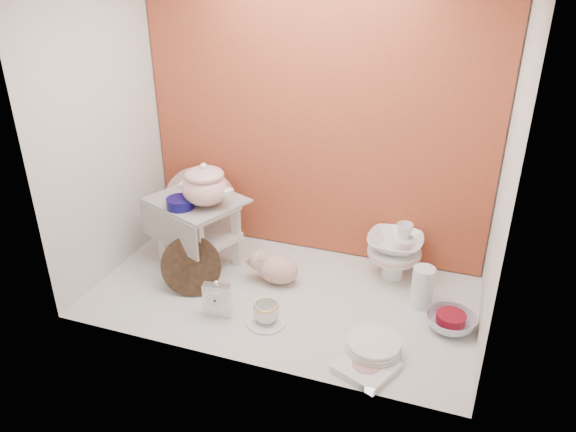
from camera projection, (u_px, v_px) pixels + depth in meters
name	position (u px, v px, depth m)	size (l,w,h in m)	color
ground	(283.00, 295.00, 2.69)	(1.80, 1.80, 0.00)	silver
niche_shell	(296.00, 95.00, 2.43)	(1.86, 1.03, 1.53)	#B5422D
step_stool	(199.00, 232.00, 2.87)	(0.43, 0.37, 0.37)	silver
soup_tureen	(205.00, 184.00, 2.67)	(0.26, 0.26, 0.22)	white
cobalt_bowl	(180.00, 203.00, 2.69)	(0.13, 0.13, 0.05)	#0E0B53
floral_platter	(200.00, 207.00, 3.08)	(0.44, 0.14, 0.43)	silver
blue_white_vase	(190.00, 221.00, 3.12)	(0.24, 0.24, 0.25)	white
lacquer_tray	(191.00, 266.00, 2.67)	(0.29, 0.13, 0.27)	black
mantel_clock	(217.00, 298.00, 2.51)	(0.13, 0.04, 0.18)	silver
plush_pig	(278.00, 269.00, 2.76)	(0.26, 0.18, 0.16)	tan
teacup_saucer	(266.00, 322.00, 2.50)	(0.18, 0.18, 0.01)	white
gold_rim_teacup	(266.00, 312.00, 2.47)	(0.11, 0.11, 0.09)	white
lattice_dish	(366.00, 367.00, 2.22)	(0.21, 0.21, 0.03)	white
dinner_plate_stack	(373.00, 348.00, 2.29)	(0.24, 0.24, 0.07)	white
crystal_bowl	(450.00, 322.00, 2.45)	(0.22, 0.22, 0.07)	silver
clear_glass_vase	(422.00, 287.00, 2.57)	(0.10, 0.10, 0.20)	silver
porcelain_tower	(394.00, 250.00, 2.77)	(0.27, 0.27, 0.31)	white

